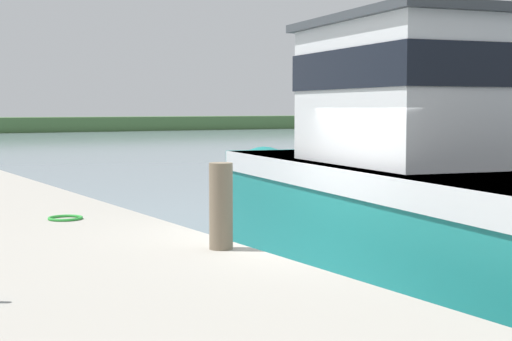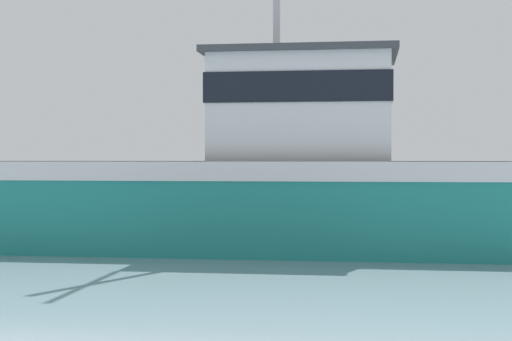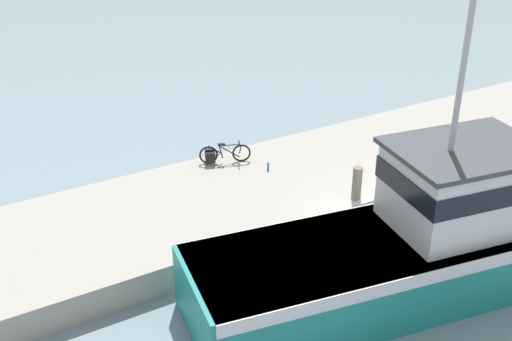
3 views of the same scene
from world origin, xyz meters
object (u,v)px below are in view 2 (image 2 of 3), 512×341
at_px(fishing_boat_main, 265,178).
at_px(water_bottle_on_curb, 222,188).
at_px(bicycle_touring, 185,180).
at_px(mooring_post, 273,176).

distance_m(fishing_boat_main, water_bottle_on_curb, 6.23).
bearing_deg(fishing_boat_main, water_bottle_on_curb, -161.77).
height_order(bicycle_touring, water_bottle_on_curb, bicycle_touring).
distance_m(fishing_boat_main, bicycle_touring, 7.66).
bearing_deg(bicycle_touring, water_bottle_on_curb, 63.90).
xyz_separation_m(bicycle_touring, water_bottle_on_curb, (1.24, 1.08, -0.18)).
bearing_deg(fishing_boat_main, mooring_post, -175.99).
bearing_deg(bicycle_touring, fishing_boat_main, 38.12).
bearing_deg(water_bottle_on_curb, bicycle_touring, -138.87).
height_order(mooring_post, water_bottle_on_curb, mooring_post).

